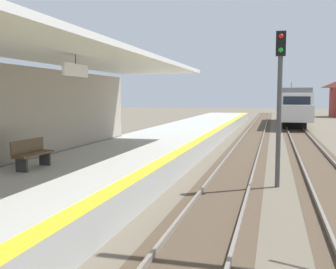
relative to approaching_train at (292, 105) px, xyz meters
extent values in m
cube|color=#A8A8A3|center=(-7.80, -32.24, -1.73)|extent=(5.00, 80.00, 0.90)
cube|color=yellow|center=(-5.55, -32.24, -1.27)|extent=(0.50, 80.00, 0.01)
cube|color=silver|center=(-7.90, -37.46, 2.17)|extent=(4.40, 24.00, 0.16)
cube|color=white|center=(-7.50, -35.46, 1.64)|extent=(0.08, 1.40, 0.36)
cylinder|color=#333333|center=(-7.50, -35.46, 1.96)|extent=(0.03, 0.03, 0.27)
cube|color=#4C3D2D|center=(-3.40, -28.24, -2.17)|extent=(2.34, 120.00, 0.01)
cube|color=slate|center=(-4.12, -28.24, -2.09)|extent=(0.08, 120.00, 0.15)
cube|color=slate|center=(-2.68, -28.24, -2.09)|extent=(0.08, 120.00, 0.15)
cube|color=#4C3D2D|center=(0.00, -28.24, -2.17)|extent=(2.34, 120.00, 0.01)
cube|color=slate|center=(-0.72, -28.24, -2.09)|extent=(0.08, 120.00, 0.15)
cube|color=silver|center=(0.00, 0.38, -0.11)|extent=(2.90, 18.00, 2.70)
cube|color=slate|center=(0.00, 0.38, 1.46)|extent=(2.67, 18.00, 0.44)
cube|color=black|center=(0.00, -8.64, 0.30)|extent=(2.32, 0.06, 1.21)
cube|color=silver|center=(0.00, -9.42, -0.58)|extent=(2.78, 1.60, 1.49)
cube|color=black|center=(1.46, 0.38, 0.30)|extent=(0.04, 15.84, 0.86)
cylinder|color=#333333|center=(0.00, 3.98, 2.13)|extent=(0.06, 0.06, 0.90)
cube|color=black|center=(0.00, -5.47, -1.82)|extent=(2.17, 2.20, 0.72)
cube|color=black|center=(0.00, 6.23, -1.82)|extent=(2.17, 2.20, 0.72)
cylinder|color=#4C4C4C|center=(-1.80, -32.13, 0.02)|extent=(0.16, 0.16, 4.40)
cube|color=black|center=(-1.80, -32.13, 2.62)|extent=(0.32, 0.24, 0.80)
sphere|color=red|center=(-1.80, -32.27, 2.84)|extent=(0.16, 0.16, 0.16)
sphere|color=green|center=(-1.80, -32.27, 2.40)|extent=(0.16, 0.16, 0.16)
cube|color=brown|center=(-8.93, -35.52, -0.84)|extent=(0.44, 1.60, 0.06)
cube|color=brown|center=(-9.13, -35.52, -0.60)|extent=(0.06, 1.60, 0.40)
cube|color=#333333|center=(-8.93, -36.12, -1.06)|extent=(0.36, 0.08, 0.44)
cube|color=#333333|center=(-8.93, -34.92, -1.06)|extent=(0.36, 0.08, 0.44)
camera|label=1|loc=(-1.98, -45.91, 0.89)|focal=42.44mm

